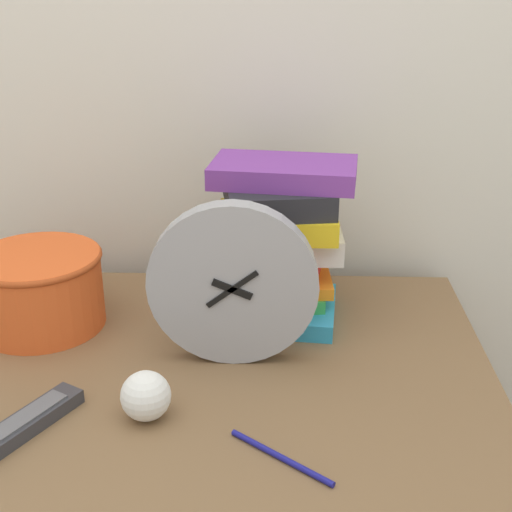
{
  "coord_description": "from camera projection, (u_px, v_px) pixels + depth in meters",
  "views": [
    {
      "loc": [
        0.19,
        -0.58,
        1.29
      ],
      "look_at": [
        0.16,
        0.46,
        0.85
      ],
      "focal_mm": 50.0,
      "sensor_mm": 36.0,
      "label": 1
    }
  ],
  "objects": [
    {
      "name": "wall_back",
      "position": [
        174.0,
        6.0,
        1.28
      ],
      "size": [
        6.0,
        0.04,
        2.4
      ],
      "color": "silver",
      "rests_on": "ground_plane"
    },
    {
      "name": "book_stack",
      "position": [
        275.0,
        241.0,
        1.21
      ],
      "size": [
        0.27,
        0.22,
        0.27
      ],
      "color": "#2D9ED1",
      "rests_on": "desk"
    },
    {
      "name": "tv_remote",
      "position": [
        20.0,
        427.0,
        0.94
      ],
      "size": [
        0.13,
        0.19,
        0.02
      ],
      "color": "#333338",
      "rests_on": "desk"
    },
    {
      "name": "basket",
      "position": [
        39.0,
        287.0,
        1.19
      ],
      "size": [
        0.22,
        0.22,
        0.13
      ],
      "color": "#E05623",
      "rests_on": "desk"
    },
    {
      "name": "pen",
      "position": [
        281.0,
        457.0,
        0.89
      ],
      "size": [
        0.13,
        0.1,
        0.01
      ],
      "color": "navy",
      "rests_on": "desk"
    },
    {
      "name": "desk_clock",
      "position": [
        233.0,
        285.0,
        1.06
      ],
      "size": [
        0.26,
        0.04,
        0.26
      ],
      "color": "#99999E",
      "rests_on": "desk"
    },
    {
      "name": "crumpled_paper_ball",
      "position": [
        146.0,
        396.0,
        0.96
      ],
      "size": [
        0.07,
        0.07,
        0.07
      ],
      "color": "white",
      "rests_on": "desk"
    }
  ]
}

